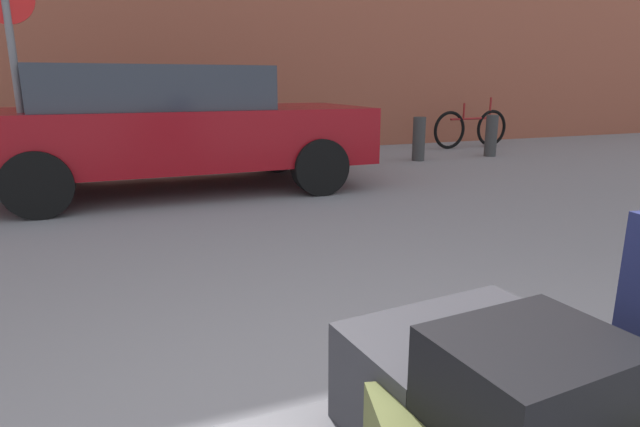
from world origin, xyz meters
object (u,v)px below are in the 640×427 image
Objects in this scene: bollard_kerb_near at (332,143)px; bollard_kerb_mid at (419,139)px; duffel_bag_charcoal_rear_left at (456,374)px; bollard_kerb_far at (491,136)px; bicycle_leaning at (471,128)px; no_parking_sign at (14,65)px; duffel_bag_black_topmost_pile at (530,382)px; parked_car at (174,126)px.

bollard_kerb_near is 1.53m from bollard_kerb_mid.
bollard_kerb_near is at bearing 64.64° from duffel_bag_charcoal_rear_left.
bollard_kerb_far is (1.44, 0.00, 0.00)m from bollard_kerb_mid.
bicycle_leaning is 0.78× the size of no_parking_sign.
bicycle_leaning is (5.73, 7.76, -0.30)m from duffel_bag_black_topmost_pile.
duffel_bag_black_topmost_pile is at bearing -120.15° from bollard_kerb_mid.
duffel_bag_charcoal_rear_left is 8.14m from bollard_kerb_far.
bollard_kerb_mid is at bearing 15.44° from no_parking_sign.
no_parking_sign is at bearing 102.37° from duffel_bag_black_topmost_pile.
bicycle_leaning reaches higher than duffel_bag_black_topmost_pile.
duffel_bag_charcoal_rear_left is 6.65m from bollard_kerb_near.
bollard_kerb_near is 4.29m from no_parking_sign.
duffel_bag_black_topmost_pile is at bearing -109.23° from bollard_kerb_near.
duffel_bag_black_topmost_pile is at bearing -72.82° from no_parking_sign.
bollard_kerb_far is at bearing 0.00° from bollard_kerb_mid.
bicycle_leaning is 1.23m from bollard_kerb_far.
duffel_bag_black_topmost_pile is 0.09× the size of parked_car.
parked_car is at bearing 86.33° from duffel_bag_black_topmost_pile.
bicycle_leaning is 7.84m from no_parking_sign.
parked_car is 6.25m from bicycle_leaning.
duffel_bag_charcoal_rear_left is 0.34× the size of bicycle_leaning.
parked_car is (-0.19, 5.21, 0.28)m from duffel_bag_charcoal_rear_left.
parked_car reaches higher than bollard_kerb_far.
bollard_kerb_near reaches higher than duffel_bag_charcoal_rear_left.
bollard_kerb_near is 0.31× the size of no_parking_sign.
bollard_kerb_near is 1.00× the size of bollard_kerb_far.
parked_car reaches higher than duffel_bag_charcoal_rear_left.
bollard_kerb_far reaches higher than duffel_bag_charcoal_rear_left.
bicycle_leaning is at bearing 18.58° from bollard_kerb_near.
duffel_bag_black_topmost_pile is 7.65m from bollard_kerb_mid.
duffel_bag_black_topmost_pile reaches higher than bollard_kerb_near.
bollard_kerb_far is (5.39, 1.06, -0.41)m from parked_car.
bollard_kerb_near and bollard_kerb_mid have the same top height.
bicycle_leaning is 2.50× the size of bollard_kerb_mid.
bicycle_leaning is at bearing 20.72° from parked_car.
duffel_bag_charcoal_rear_left is at bearing -127.26° from bicycle_leaning.
duffel_bag_charcoal_rear_left is 5.14m from no_parking_sign.
bollard_kerb_near is at bearing 180.00° from bollard_kerb_mid.
bollard_kerb_mid is at bearing -148.65° from bicycle_leaning.
bicycle_leaning is (5.84, 2.21, -0.39)m from parked_car.
parked_car reaches higher than bollard_kerb_mid.
parked_car is at bearing 86.28° from duffel_bag_charcoal_rear_left.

